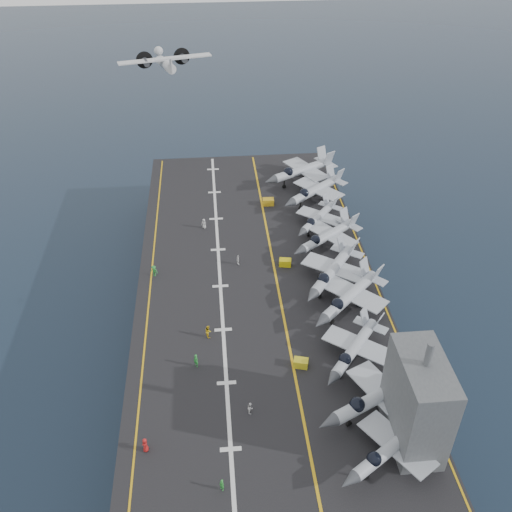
{
  "coord_description": "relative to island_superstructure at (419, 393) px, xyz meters",
  "views": [
    {
      "loc": [
        -6.71,
        -70.17,
        66.82
      ],
      "look_at": [
        0.0,
        4.0,
        13.0
      ],
      "focal_mm": 40.0,
      "sensor_mm": 36.0,
      "label": 1
    }
  ],
  "objects": [
    {
      "name": "ground",
      "position": [
        -15.0,
        30.0,
        -17.9
      ],
      "size": [
        500.0,
        500.0,
        0.0
      ],
      "primitive_type": "plane",
      "color": "#142135",
      "rests_on": "ground"
    },
    {
      "name": "crew_4",
      "position": [
        -17.83,
        35.5,
        -6.61
      ],
      "size": [
        0.91,
        1.19,
        1.79
      ],
      "primitive_type": "imported",
      "color": "silver",
      "rests_on": "flight_deck"
    },
    {
      "name": "fighter_jet_3",
      "position": [
        -2.08,
        22.9,
        -4.82
      ],
      "size": [
        18.24,
        18.19,
        5.37
      ],
      "primitive_type": null,
      "color": "#8F99A0",
      "rests_on": "flight_deck"
    },
    {
      "name": "crew_2",
      "position": [
        -23.14,
        18.86,
        -6.52
      ],
      "size": [
        1.17,
        1.38,
        1.96
      ],
      "primitive_type": "imported",
      "color": "yellow",
      "rests_on": "flight_deck"
    },
    {
      "name": "island_superstructure",
      "position": [
        0.0,
        0.0,
        0.0
      ],
      "size": [
        5.0,
        10.0,
        15.0
      ],
      "primitive_type": null,
      "color": "#56595E",
      "rests_on": "flight_deck"
    },
    {
      "name": "flight_deck",
      "position": [
        -15.0,
        30.0,
        -7.7
      ],
      "size": [
        38.0,
        92.0,
        0.4
      ],
      "primitive_type": "cube",
      "color": "black",
      "rests_on": "hull"
    },
    {
      "name": "tow_cart_c",
      "position": [
        -10.8,
        54.27,
        -6.86
      ],
      "size": [
        2.19,
        1.47,
        1.28
      ],
      "primitive_type": null,
      "color": "gold",
      "rests_on": "flight_deck"
    },
    {
      "name": "fighter_jet_0",
      "position": [
        -3.13,
        -2.94,
        -5.07
      ],
      "size": [
        16.8,
        15.42,
        4.85
      ],
      "primitive_type": null,
      "color": "gray",
      "rests_on": "flight_deck"
    },
    {
      "name": "crew_6",
      "position": [
        -22.19,
        -4.95,
        -6.68
      ],
      "size": [
        1.14,
        1.17,
        1.64
      ],
      "primitive_type": "imported",
      "color": "green",
      "rests_on": "flight_deck"
    },
    {
      "name": "crew_5",
      "position": [
        -23.26,
        47.14,
        -6.57
      ],
      "size": [
        1.33,
        1.19,
        1.86
      ],
      "primitive_type": "imported",
      "color": "silver",
      "rests_on": "flight_deck"
    },
    {
      "name": "crew_1",
      "position": [
        -24.86,
        13.33,
        -6.5
      ],
      "size": [
        1.42,
        1.42,
        2.01
      ],
      "primitive_type": "imported",
      "color": "#268C33",
      "rests_on": "flight_deck"
    },
    {
      "name": "fighter_jet_7",
      "position": [
        -1.55,
        54.81,
        -4.82
      ],
      "size": [
        18.45,
        17.7,
        5.35
      ],
      "primitive_type": null,
      "color": "#A3AAB3",
      "rests_on": "flight_deck"
    },
    {
      "name": "fighter_jet_5",
      "position": [
        -2.19,
        39.15,
        -4.99
      ],
      "size": [
        17.37,
        16.38,
        5.03
      ],
      "primitive_type": null,
      "color": "gray",
      "rests_on": "flight_deck"
    },
    {
      "name": "fighter_jet_8",
      "position": [
        -2.88,
        62.85,
        -4.65
      ],
      "size": [
        19.68,
        17.56,
        5.71
      ],
      "primitive_type": null,
      "color": "#979FA9",
      "rests_on": "flight_deck"
    },
    {
      "name": "tow_cart_a",
      "position": [
        -11.0,
        12.08,
        -6.93
      ],
      "size": [
        2.18,
        1.71,
        1.15
      ],
      "primitive_type": null,
      "color": "gold",
      "rests_on": "flight_deck"
    },
    {
      "name": "crew_0",
      "position": [
        -30.68,
        0.75,
        -6.51
      ],
      "size": [
        0.98,
        1.31,
        1.98
      ],
      "primitive_type": "imported",
      "color": "#B21919",
      "rests_on": "flight_deck"
    },
    {
      "name": "hull",
      "position": [
        -15.0,
        30.0,
        -12.9
      ],
      "size": [
        36.0,
        90.0,
        10.0
      ],
      "primitive_type": "cube",
      "color": "#56595E",
      "rests_on": "ground"
    },
    {
      "name": "deck_edge_port",
      "position": [
        -32.0,
        30.0,
        -7.48
      ],
      "size": [
        0.25,
        90.0,
        0.02
      ],
      "primitive_type": "cube",
      "color": "gold",
      "rests_on": "flight_deck"
    },
    {
      "name": "crew_3",
      "position": [
        -31.47,
        33.66,
        -6.52
      ],
      "size": [
        1.38,
        1.17,
        1.95
      ],
      "primitive_type": "imported",
      "color": "#268C33",
      "rests_on": "flight_deck"
    },
    {
      "name": "crew_7",
      "position": [
        -18.32,
        5.1,
        -6.67
      ],
      "size": [
        0.66,
        0.99,
        1.65
      ],
      "primitive_type": "imported",
      "color": "white",
      "rests_on": "flight_deck"
    },
    {
      "name": "landing_centerline",
      "position": [
        -21.0,
        30.0,
        -7.48
      ],
      "size": [
        0.5,
        90.0,
        0.02
      ],
      "primitive_type": "cube",
      "color": "silver",
      "rests_on": "flight_deck"
    },
    {
      "name": "fighter_jet_1",
      "position": [
        -2.78,
        3.99,
        -4.75
      ],
      "size": [
        18.84,
        16.38,
        5.49
      ],
      "primitive_type": null,
      "color": "gray",
      "rests_on": "flight_deck"
    },
    {
      "name": "fighter_jet_6",
      "position": [
        -2.72,
        45.54,
        -5.29
      ],
      "size": [
        14.56,
        15.28,
        4.43
      ],
      "primitive_type": null,
      "color": "#A0A6B0",
      "rests_on": "flight_deck"
    },
    {
      "name": "deck_edge_stbd",
      "position": [
        3.5,
        30.0,
        -7.48
      ],
      "size": [
        0.25,
        90.0,
        0.02
      ],
      "primitive_type": "cube",
      "color": "gold",
      "rests_on": "flight_deck"
    },
    {
      "name": "fighter_jet_4",
      "position": [
        -3.39,
        29.32,
        -4.81
      ],
      "size": [
        17.41,
        18.6,
        5.38
      ],
      "primitive_type": null,
      "color": "gray",
      "rests_on": "flight_deck"
    },
    {
      "name": "transport_plane",
      "position": [
        -29.84,
        82.53,
        11.2
      ],
      "size": [
        22.46,
        17.88,
        4.68
      ],
      "primitive_type": null,
      "color": "silver"
    },
    {
      "name": "tow_cart_b",
      "position": [
        -10.12,
        34.53,
        -6.91
      ],
      "size": [
        2.15,
        1.61,
        1.17
      ],
      "primitive_type": null,
      "color": "#C3B20B",
      "rests_on": "flight_deck"
    },
    {
      "name": "foul_line",
      "position": [
        -12.0,
        30.0,
        -7.48
      ],
      "size": [
        0.35,
        90.0,
        0.02
      ],
      "primitive_type": "cube",
      "color": "gold",
      "rests_on": "flight_deck"
    },
    {
      "name": "fighter_jet_2",
      "position": [
        -3.75,
        12.57,
        -5.1
      ],
      "size": [
        15.79,
        16.56,
        4.8
      ],
      "primitive_type": null,
      "color": "#97A1A8",
      "rests_on": "flight_deck"
    }
  ]
}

